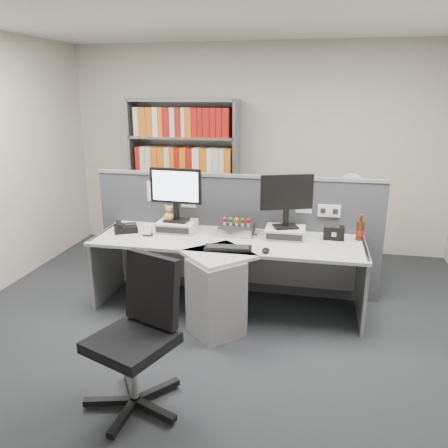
% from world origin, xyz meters
% --- Properties ---
extents(ground, '(5.50, 5.50, 0.00)m').
position_xyz_m(ground, '(0.00, 0.00, 0.00)').
color(ground, '#2C3034').
rests_on(ground, ground).
extents(room_shell, '(5.04, 5.54, 2.72)m').
position_xyz_m(room_shell, '(0.00, 0.00, 1.79)').
color(room_shell, beige).
rests_on(room_shell, ground).
extents(partition, '(3.00, 0.08, 1.27)m').
position_xyz_m(partition, '(0.00, 1.25, 0.65)').
color(partition, '#42454B').
rests_on(partition, ground).
extents(desk, '(2.60, 1.20, 0.72)m').
position_xyz_m(desk, '(0.00, 0.60, 0.46)').
color(desk, '#B9B8B2').
rests_on(desk, ground).
extents(monitor_riser_left, '(0.38, 0.31, 0.10)m').
position_xyz_m(monitor_riser_left, '(-0.56, 0.98, 0.77)').
color(monitor_riser_left, beige).
rests_on(monitor_riser_left, desk).
extents(monitor_riser_right, '(0.38, 0.31, 0.10)m').
position_xyz_m(monitor_riser_right, '(0.54, 0.98, 0.77)').
color(monitor_riser_right, beige).
rests_on(monitor_riser_right, desk).
extents(monitor_left, '(0.53, 0.18, 0.54)m').
position_xyz_m(monitor_left, '(-0.56, 0.98, 1.14)').
color(monitor_left, black).
rests_on(monitor_left, monitor_riser_left).
extents(monitor_right, '(0.49, 0.23, 0.52)m').
position_xyz_m(monitor_right, '(0.54, 0.98, 1.13)').
color(monitor_right, black).
rests_on(monitor_right, monitor_riser_right).
extents(desktop_pc, '(0.33, 0.30, 0.09)m').
position_xyz_m(desktop_pc, '(0.06, 1.01, 0.76)').
color(desktop_pc, black).
rests_on(desktop_pc, desk).
extents(figurines, '(0.29, 0.05, 0.09)m').
position_xyz_m(figurines, '(0.06, 0.99, 0.86)').
color(figurines, beige).
rests_on(figurines, desktop_pc).
extents(keyboard, '(0.44, 0.20, 0.03)m').
position_xyz_m(keyboard, '(0.06, 0.53, 0.73)').
color(keyboard, black).
rests_on(keyboard, desk).
extents(mouse, '(0.07, 0.11, 0.04)m').
position_xyz_m(mouse, '(0.40, 0.51, 0.74)').
color(mouse, black).
rests_on(mouse, desk).
extents(desk_phone, '(0.30, 0.29, 0.10)m').
position_xyz_m(desk_phone, '(-1.07, 0.85, 0.76)').
color(desk_phone, black).
rests_on(desk_phone, desk).
extents(desk_calendar, '(0.09, 0.07, 0.11)m').
position_xyz_m(desk_calendar, '(-0.79, 0.76, 0.77)').
color(desk_calendar, black).
rests_on(desk_calendar, desk).
extents(plush_toy, '(0.10, 0.10, 0.17)m').
position_xyz_m(plush_toy, '(-0.63, 0.96, 0.89)').
color(plush_toy, '#BD853F').
rests_on(plush_toy, monitor_riser_left).
extents(speaker, '(0.19, 0.11, 0.13)m').
position_xyz_m(speaker, '(1.00, 1.02, 0.78)').
color(speaker, black).
rests_on(speaker, desk).
extents(cola_bottle, '(0.08, 0.08, 0.25)m').
position_xyz_m(cola_bottle, '(1.24, 1.05, 0.81)').
color(cola_bottle, '#3F190A').
rests_on(cola_bottle, desk).
extents(shelving_unit, '(1.41, 0.40, 2.00)m').
position_xyz_m(shelving_unit, '(-0.90, 2.44, 0.98)').
color(shelving_unit, slate).
rests_on(shelving_unit, ground).
extents(filing_cabinet, '(0.45, 0.61, 0.70)m').
position_xyz_m(filing_cabinet, '(1.20, 1.99, 0.35)').
color(filing_cabinet, slate).
rests_on(filing_cabinet, ground).
extents(desk_fan, '(0.30, 0.18, 0.50)m').
position_xyz_m(desk_fan, '(1.20, 1.99, 1.01)').
color(desk_fan, white).
rests_on(desk_fan, filing_cabinet).
extents(office_chair, '(0.68, 0.69, 1.03)m').
position_xyz_m(office_chair, '(-0.30, -0.70, 0.55)').
color(office_chair, silver).
rests_on(office_chair, ground).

